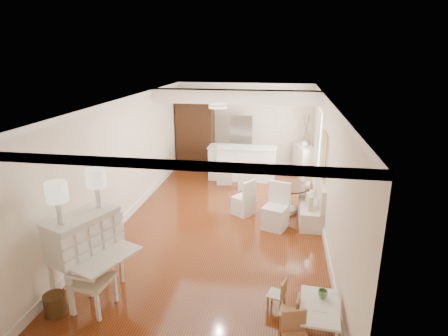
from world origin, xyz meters
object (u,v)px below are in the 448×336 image
(slip_chair_far, at_px, (243,197))
(sideboard, at_px, (304,161))
(wicker_basket, at_px, (55,304))
(secretary_bureau, at_px, (86,255))
(gustavian_armchair, at_px, (92,279))
(pantry_cabinet, at_px, (195,133))
(bar_stool_right, at_px, (245,173))
(kids_table, at_px, (318,319))
(dining_table, at_px, (288,199))
(kids_chair_a, at_px, (289,312))
(breakfast_counter, at_px, (242,163))
(kids_chair_b, at_px, (277,294))
(fridge, at_px, (252,143))
(slip_chair_near, at_px, (276,207))
(bar_stool_left, at_px, (224,165))

(slip_chair_far, xyz_separation_m, sideboard, (1.56, 3.19, 0.04))
(wicker_basket, xyz_separation_m, sideboard, (3.95, 7.23, 0.33))
(secretary_bureau, relative_size, gustavian_armchair, 1.35)
(slip_chair_far, bearing_deg, pantry_cabinet, -116.45)
(gustavian_armchair, bearing_deg, bar_stool_right, -9.93)
(kids_table, distance_m, bar_stool_right, 5.81)
(kids_table, distance_m, pantry_cabinet, 8.29)
(dining_table, bearing_deg, gustavian_armchair, -125.32)
(kids_chair_a, distance_m, dining_table, 4.10)
(kids_chair_a, bearing_deg, dining_table, -172.31)
(breakfast_counter, relative_size, bar_stool_right, 2.16)
(kids_chair_b, bearing_deg, bar_stool_right, -152.09)
(gustavian_armchair, bearing_deg, kids_table, -82.65)
(kids_chair_b, distance_m, fridge, 7.11)
(slip_chair_near, bearing_deg, bar_stool_left, 139.30)
(kids_chair_b, relative_size, slip_chair_far, 0.59)
(slip_chair_near, distance_m, fridge, 4.37)
(slip_chair_near, relative_size, sideboard, 1.01)
(secretary_bureau, height_order, bar_stool_left, secretary_bureau)
(gustavian_armchair, xyz_separation_m, fridge, (1.75, 7.44, 0.38))
(wicker_basket, bearing_deg, gustavian_armchair, 21.83)
(sideboard, bearing_deg, wicker_basket, -134.02)
(slip_chair_near, distance_m, bar_stool_right, 2.57)
(wicker_basket, bearing_deg, secretary_bureau, 64.11)
(kids_chair_a, distance_m, slip_chair_near, 3.17)
(gustavian_armchair, relative_size, kids_chair_a, 1.91)
(dining_table, bearing_deg, sideboard, 80.15)
(kids_table, height_order, kids_chair_b, kids_chair_b)
(pantry_cabinet, height_order, fridge, pantry_cabinet)
(dining_table, distance_m, slip_chair_near, 1.00)
(sideboard, bearing_deg, fridge, 150.55)
(wicker_basket, bearing_deg, breakfast_counter, 72.61)
(slip_chair_near, relative_size, slip_chair_far, 1.16)
(secretary_bureau, height_order, slip_chair_far, secretary_bureau)
(gustavian_armchair, bearing_deg, sideboard, -18.88)
(fridge, bearing_deg, kids_chair_a, -80.85)
(dining_table, height_order, slip_chair_near, slip_chair_near)
(kids_chair_b, distance_m, bar_stool_left, 5.79)
(kids_chair_a, distance_m, fridge, 7.53)
(gustavian_armchair, height_order, dining_table, gustavian_armchair)
(secretary_bureau, distance_m, kids_chair_b, 3.04)
(kids_table, distance_m, bar_stool_left, 6.38)
(kids_chair_b, relative_size, slip_chair_near, 0.51)
(secretary_bureau, distance_m, breakfast_counter, 6.31)
(pantry_cabinet, bearing_deg, kids_chair_a, -67.41)
(kids_chair_b, xyz_separation_m, fridge, (-1.01, 7.01, 0.64))
(kids_chair_b, xyz_separation_m, slip_chair_near, (-0.10, 2.76, 0.25))
(dining_table, bearing_deg, pantry_cabinet, 132.76)
(secretary_bureau, relative_size, dining_table, 1.38)
(bar_stool_left, height_order, fridge, fridge)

